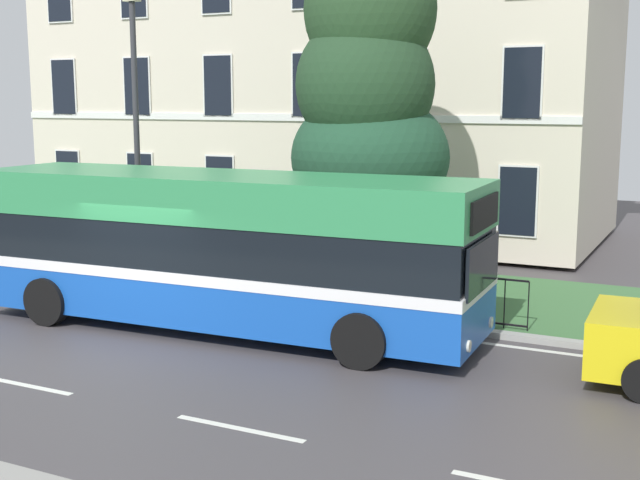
% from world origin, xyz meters
% --- Properties ---
extents(ground_plane, '(60.00, 56.00, 0.18)m').
position_xyz_m(ground_plane, '(0.00, 0.96, -0.02)').
color(ground_plane, '#454043').
extents(georgian_townhouse, '(18.87, 8.19, 11.84)m').
position_xyz_m(georgian_townhouse, '(-2.94, 14.83, 6.07)').
color(georgian_townhouse, beige).
rests_on(georgian_townhouse, ground_plane).
extents(iron_verge_railing, '(18.93, 0.04, 0.97)m').
position_xyz_m(iron_verge_railing, '(-2.94, 4.40, 0.62)').
color(iron_verge_railing, black).
rests_on(iron_verge_railing, ground_plane).
extents(evergreen_tree, '(4.69, 4.69, 7.88)m').
position_xyz_m(evergreen_tree, '(2.40, 6.34, 3.45)').
color(evergreen_tree, '#423328').
rests_on(evergreen_tree, ground_plane).
extents(single_decker_bus, '(10.23, 3.01, 3.02)m').
position_xyz_m(single_decker_bus, '(1.06, 2.39, 1.59)').
color(single_decker_bus, '#164EB3').
rests_on(single_decker_bus, ground_plane).
extents(street_lamp_post, '(0.36, 0.24, 6.93)m').
position_xyz_m(street_lamp_post, '(-3.14, 5.15, 4.08)').
color(street_lamp_post, '#333338').
rests_on(street_lamp_post, ground_plane).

